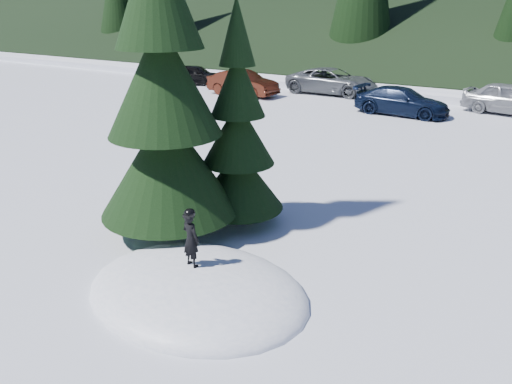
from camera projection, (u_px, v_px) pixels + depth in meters
The scene contains 10 objects.
ground at pixel (197, 293), 9.51m from camera, with size 200.00×200.00×0.00m, color white.
snow_mound at pixel (197, 293), 9.51m from camera, with size 4.48×3.52×0.96m, color white.
spruce_tall at pixel (163, 94), 10.85m from camera, with size 3.20×3.20×8.60m.
spruce_short at pixel (238, 141), 11.89m from camera, with size 2.20×2.20×5.37m.
child_skier at pixel (191, 239), 9.36m from camera, with size 0.40×0.26×1.10m, color black.
car_0 at pixel (196, 75), 33.50m from camera, with size 1.56×3.87×1.32m, color black.
car_1 at pixel (243, 83), 29.55m from camera, with size 1.54×4.40×1.45m, color #38130A.
car_2 at pixel (332, 81), 30.03m from camera, with size 2.52×5.47×1.52m, color #565A5F.
car_3 at pixel (402, 101), 24.42m from camera, with size 1.87×4.59×1.33m, color black.
car_4 at pixel (512, 99), 24.42m from camera, with size 1.82×4.53×1.54m, color gray.
Camera 1 is at (5.33, -6.33, 5.19)m, focal length 35.00 mm.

